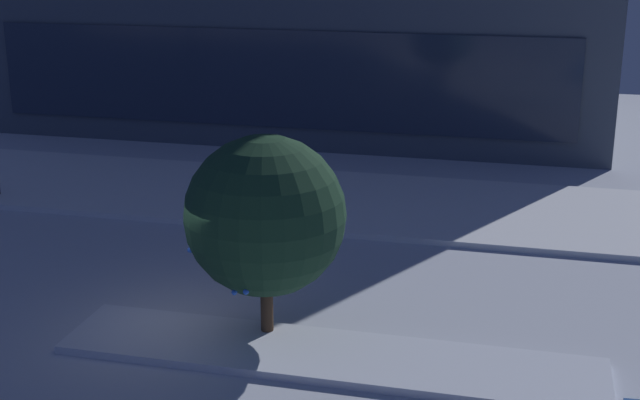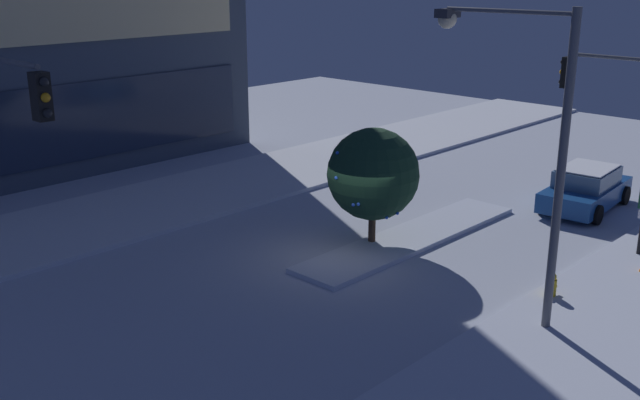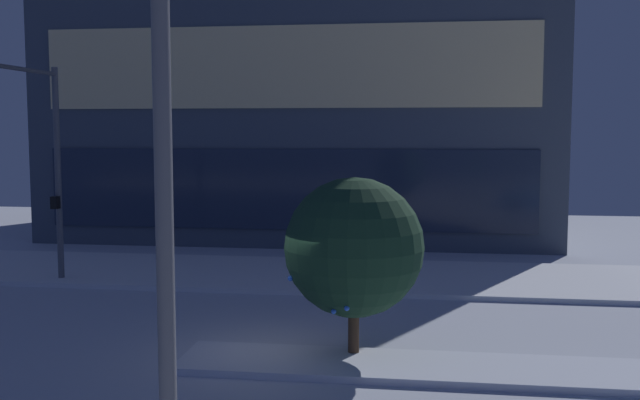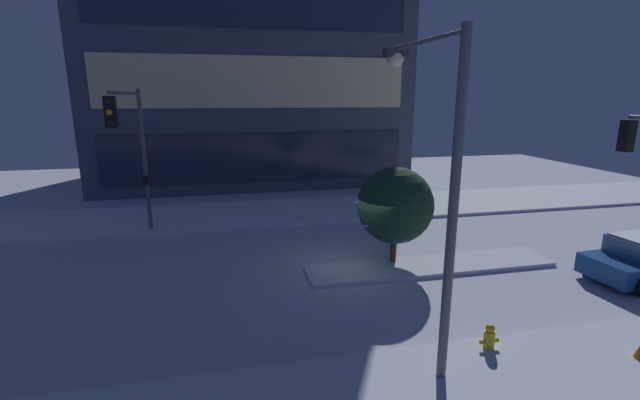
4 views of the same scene
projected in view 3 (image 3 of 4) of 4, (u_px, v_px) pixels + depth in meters
name	position (u px, v px, depth m)	size (l,w,h in m)	color
ground	(299.00, 356.00, 14.72)	(52.00, 52.00, 0.00)	silver
curb_strip_far	(342.00, 275.00, 22.53)	(52.00, 5.20, 0.14)	silver
median_strip	(416.00, 367.00, 13.81)	(9.00, 1.80, 0.14)	silver
traffic_light_corner_far_left	(19.00, 135.00, 19.47)	(0.32, 5.36, 6.32)	#565960
street_lamp_arched	(187.00, 105.00, 8.87)	(0.56, 3.37, 7.29)	#565960
decorated_tree_median	(354.00, 247.00, 14.34)	(2.77, 2.74, 3.60)	#473323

